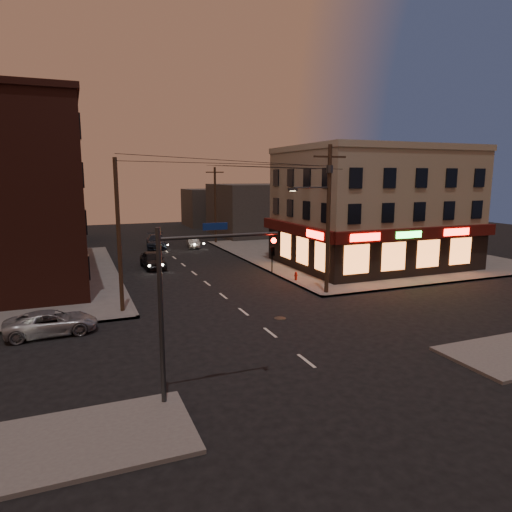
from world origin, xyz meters
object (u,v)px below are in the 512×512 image
suv_cross (51,323)px  fire_hydrant (296,275)px  sedan_near (153,260)px  sedan_mid (193,242)px  sedan_far (156,241)px

suv_cross → fire_hydrant: suv_cross is taller
suv_cross → sedan_near: bearing=-29.7°
sedan_mid → fire_hydrant: 20.10m
fire_hydrant → sedan_far: bearing=108.5°
suv_cross → sedan_far: 28.90m
suv_cross → fire_hydrant: 18.12m
suv_cross → fire_hydrant: size_ratio=6.78×
suv_cross → sedan_near: (7.74, 15.53, 0.12)m
sedan_mid → suv_cross: bearing=-110.7°
sedan_near → sedan_mid: sedan_near is taller
suv_cross → fire_hydrant: (17.12, 5.94, -0.11)m
sedan_near → sedan_far: sedan_far is taller
sedan_near → sedan_mid: (6.26, 10.26, -0.16)m
sedan_mid → fire_hydrant: sedan_mid is taller
fire_hydrant → sedan_mid: bearing=98.9°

